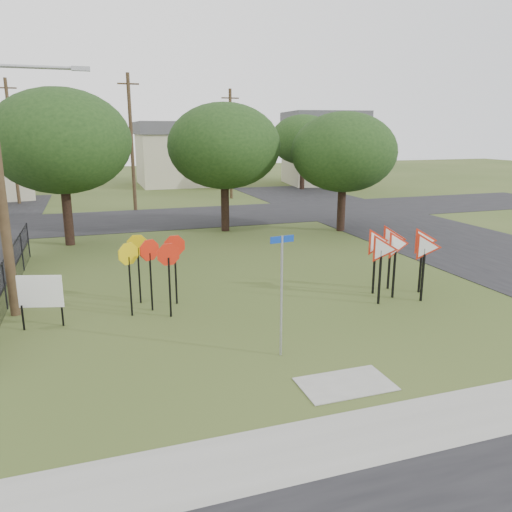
{
  "coord_description": "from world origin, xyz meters",
  "views": [
    {
      "loc": [
        -4.93,
        -11.05,
        5.33
      ],
      "look_at": [
        -0.24,
        3.0,
        1.6
      ],
      "focal_mm": 35.0,
      "sensor_mm": 36.0,
      "label": 1
    }
  ],
  "objects_px": {
    "stop_sign_cluster": "(152,257)",
    "street_name_sign": "(281,288)",
    "yield_sign_cluster": "(399,246)",
    "info_board": "(40,293)"
  },
  "relations": [
    {
      "from": "stop_sign_cluster",
      "to": "yield_sign_cluster",
      "type": "bearing_deg",
      "value": -8.96
    },
    {
      "from": "yield_sign_cluster",
      "to": "stop_sign_cluster",
      "type": "bearing_deg",
      "value": 171.04
    },
    {
      "from": "street_name_sign",
      "to": "stop_sign_cluster",
      "type": "height_order",
      "value": "street_name_sign"
    },
    {
      "from": "street_name_sign",
      "to": "info_board",
      "type": "height_order",
      "value": "street_name_sign"
    },
    {
      "from": "info_board",
      "to": "street_name_sign",
      "type": "bearing_deg",
      "value": -33.45
    },
    {
      "from": "stop_sign_cluster",
      "to": "yield_sign_cluster",
      "type": "xyz_separation_m",
      "value": [
        7.75,
        -1.22,
        0.02
      ]
    },
    {
      "from": "stop_sign_cluster",
      "to": "street_name_sign",
      "type": "bearing_deg",
      "value": -59.25
    },
    {
      "from": "street_name_sign",
      "to": "info_board",
      "type": "xyz_separation_m",
      "value": [
        -5.62,
        3.71,
        -0.7
      ]
    },
    {
      "from": "street_name_sign",
      "to": "yield_sign_cluster",
      "type": "height_order",
      "value": "street_name_sign"
    },
    {
      "from": "yield_sign_cluster",
      "to": "info_board",
      "type": "xyz_separation_m",
      "value": [
        -10.87,
        0.72,
        -0.68
      ]
    }
  ]
}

